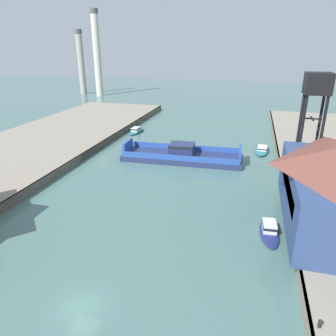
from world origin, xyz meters
The scene contains 9 objects.
ground_plane centered at (0.00, 0.00, 0.00)m, with size 400.00×400.00×0.00m, color #476B66.
chain_ferry centered at (0.21, 39.58, 1.05)m, with size 23.94×7.96×3.47m.
moored_boat_near_left centered at (16.33, 16.48, 0.54)m, with size 2.72×6.78×1.41m.
moored_boat_near_right centered at (-16.13, 57.58, 0.54)m, with size 2.90×7.60×1.47m.
moored_boat_mid_left centered at (15.89, 49.44, 0.49)m, with size 3.42×8.51×1.32m.
crane_tower centered at (21.96, 33.14, 14.67)m, with size 3.71×3.71×16.28m.
bollard_right_mid centered at (19.39, 1.61, 1.95)m, with size 0.32×0.32×0.71m.
smokestack_distant_a centered at (-65.54, 118.84, 15.26)m, with size 3.16×3.16×28.51m.
smokestack_distant_b centered at (-55.51, 115.77, 19.16)m, with size 3.42×3.42×36.26m.
Camera 1 is at (12.92, -18.56, 21.43)m, focal length 33.61 mm.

